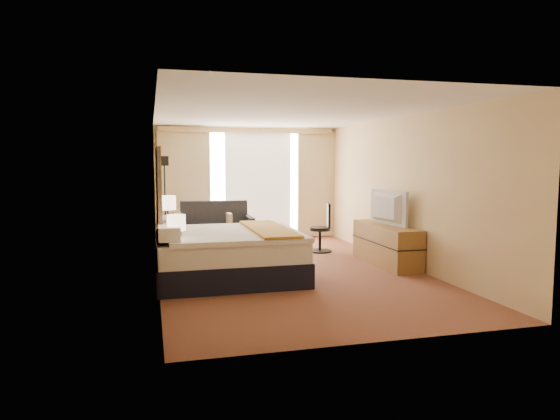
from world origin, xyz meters
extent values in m
cube|color=#5B1A1D|center=(0.00, 0.00, 0.00)|extent=(4.20, 7.00, 0.02)
cube|color=silver|center=(0.00, 0.00, 2.60)|extent=(4.20, 7.00, 0.02)
cube|color=#D9C584|center=(0.00, 3.50, 1.30)|extent=(4.20, 0.02, 2.60)
cube|color=#D9C584|center=(0.00, -3.50, 1.30)|extent=(4.20, 0.02, 2.60)
cube|color=#D9C584|center=(-2.10, 0.00, 1.30)|extent=(0.02, 7.00, 2.60)
cube|color=#D9C584|center=(2.10, 0.00, 1.30)|extent=(0.02, 7.00, 2.60)
cube|color=black|center=(-2.06, 0.20, 1.28)|extent=(0.06, 1.85, 1.50)
cube|color=olive|center=(-1.87, -1.05, 0.28)|extent=(0.45, 0.52, 0.55)
cube|color=olive|center=(-1.87, 1.45, 0.28)|extent=(0.45, 0.52, 0.55)
cube|color=olive|center=(1.83, 0.00, 0.35)|extent=(0.50, 1.80, 0.70)
cube|color=silver|center=(0.25, 3.47, 1.32)|extent=(2.30, 0.02, 2.30)
cube|color=beige|center=(-1.45, 3.38, 1.27)|extent=(1.15, 0.09, 2.50)
cube|color=beige|center=(1.65, 3.38, 1.27)|extent=(0.90, 0.09, 2.50)
cube|color=white|center=(0.25, 3.43, 1.27)|extent=(1.55, 0.04, 2.50)
cube|color=#D9C584|center=(0.00, 3.34, 2.52)|extent=(4.00, 0.16, 0.12)
cube|color=black|center=(-1.05, -0.38, 0.18)|extent=(2.19, 1.98, 0.36)
cube|color=white|center=(-1.05, -0.38, 0.52)|extent=(2.13, 1.93, 0.31)
cube|color=white|center=(-0.97, -0.38, 0.70)|extent=(2.00, 2.00, 0.07)
cube|color=orange|center=(-0.40, -0.38, 0.75)|extent=(0.57, 2.00, 0.04)
cube|color=white|center=(-1.96, -0.86, 0.83)|extent=(0.29, 0.81, 0.19)
cube|color=white|center=(-1.96, 0.10, 0.83)|extent=(0.29, 0.81, 0.19)
cube|color=beige|center=(-1.81, -0.38, 0.87)|extent=(0.10, 0.44, 0.37)
cube|color=#561C18|center=(-0.87, 2.45, 0.14)|extent=(1.56, 0.86, 0.28)
cube|color=#2A2A2F|center=(-0.87, 2.39, 0.36)|extent=(1.45, 0.69, 0.18)
cube|color=#2A2A2F|center=(-0.87, 2.78, 0.66)|extent=(1.44, 0.18, 0.61)
cube|color=#2A2A2F|center=(-1.59, 2.46, 0.40)|extent=(0.13, 0.83, 0.50)
cube|color=#2A2A2F|center=(-0.16, 2.44, 0.40)|extent=(0.13, 0.83, 0.50)
cube|color=beige|center=(-0.60, 2.39, 0.55)|extent=(0.10, 0.39, 0.35)
cube|color=black|center=(-1.90, 2.65, 0.01)|extent=(0.24, 0.24, 0.03)
cylinder|color=black|center=(-1.90, 2.65, 0.88)|extent=(0.03, 0.03, 1.71)
cube|color=black|center=(-1.90, 2.65, 1.82)|extent=(0.18, 0.18, 0.20)
cylinder|color=black|center=(1.09, 1.44, 0.01)|extent=(0.47, 0.47, 0.03)
cylinder|color=black|center=(1.09, 1.44, 0.25)|extent=(0.06, 0.06, 0.43)
cylinder|color=black|center=(1.09, 1.44, 0.47)|extent=(0.42, 0.42, 0.07)
cube|color=black|center=(1.25, 1.39, 0.74)|extent=(0.14, 0.38, 0.47)
cube|color=black|center=(-1.86, -1.02, 0.57)|extent=(0.09, 0.09, 0.04)
cylinder|color=black|center=(-1.86, -1.02, 0.74)|extent=(0.03, 0.03, 0.32)
cylinder|color=beige|center=(-1.86, -1.02, 0.98)|extent=(0.25, 0.25, 0.22)
cube|color=black|center=(-1.89, 1.42, 0.57)|extent=(0.11, 0.11, 0.04)
cylinder|color=black|center=(-1.89, 1.42, 0.78)|extent=(0.03, 0.03, 0.38)
cylinder|color=beige|center=(-1.89, 1.42, 1.05)|extent=(0.30, 0.30, 0.26)
cube|color=#7FA4C5|center=(-1.80, -1.04, 0.61)|extent=(0.16, 0.16, 0.11)
cube|color=black|center=(-1.87, 1.48, 0.59)|extent=(0.19, 0.15, 0.07)
imported|color=black|center=(1.78, 0.04, 1.01)|extent=(0.29, 1.07, 0.61)
camera|label=1|loc=(-2.18, -7.97, 1.82)|focal=32.00mm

